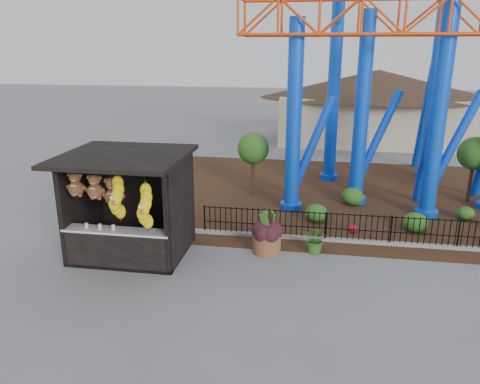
% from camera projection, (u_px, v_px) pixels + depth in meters
% --- Properties ---
extents(ground, '(120.00, 120.00, 0.00)m').
position_uv_depth(ground, '(222.00, 278.00, 12.73)').
color(ground, slate).
rests_on(ground, ground).
extents(mulch_bed, '(18.00, 12.00, 0.02)m').
position_uv_depth(mulch_bed, '(353.00, 196.00, 19.62)').
color(mulch_bed, '#331E11').
rests_on(mulch_bed, ground).
extents(curb, '(18.00, 0.18, 0.12)m').
position_uv_depth(curb, '(364.00, 242.00, 14.90)').
color(curb, gray).
rests_on(curb, ground).
extents(prize_booth, '(3.50, 3.40, 3.12)m').
position_uv_depth(prize_booth, '(127.00, 208.00, 13.59)').
color(prize_booth, black).
rests_on(prize_booth, ground).
extents(picket_fence, '(12.20, 0.06, 1.00)m').
position_uv_depth(picket_fence, '(394.00, 231.00, 14.63)').
color(picket_fence, black).
rests_on(picket_fence, ground).
extents(roller_coaster, '(11.00, 6.37, 10.82)m').
position_uv_depth(roller_coaster, '(396.00, 34.00, 17.73)').
color(roller_coaster, blue).
rests_on(roller_coaster, ground).
extents(terracotta_planter, '(0.96, 0.96, 0.59)m').
position_uv_depth(terracotta_planter, '(267.00, 244.00, 14.20)').
color(terracotta_planter, brown).
rests_on(terracotta_planter, ground).
extents(planter_foliage, '(0.70, 0.70, 0.64)m').
position_uv_depth(planter_foliage, '(267.00, 225.00, 14.02)').
color(planter_foliage, black).
rests_on(planter_foliage, terracotta_planter).
extents(potted_plant, '(0.99, 0.93, 0.88)m').
position_uv_depth(potted_plant, '(316.00, 239.00, 14.15)').
color(potted_plant, '#305F1B').
rests_on(potted_plant, ground).
extents(landscaping, '(7.82, 3.61, 0.68)m').
position_uv_depth(landscaping, '(379.00, 211.00, 16.90)').
color(landscaping, '#295819').
rests_on(landscaping, mulch_bed).
extents(pavilion, '(15.00, 15.00, 4.80)m').
position_uv_depth(pavilion, '(377.00, 94.00, 29.69)').
color(pavilion, '#BFAD8C').
rests_on(pavilion, ground).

